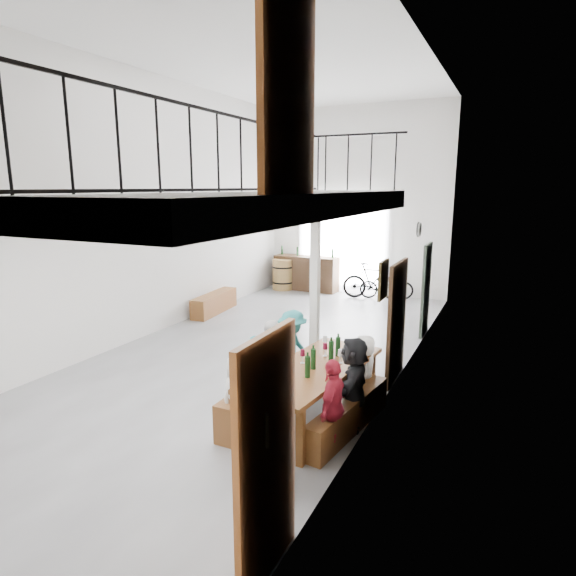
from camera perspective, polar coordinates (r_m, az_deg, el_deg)
The scene contains 24 objects.
floor at distance 9.62m, azimuth -3.13°, elevation -7.42°, with size 12.00×12.00×0.00m, color slate.
room_walls at distance 9.08m, azimuth -3.39°, elevation 14.25°, with size 12.00×12.00×12.00m.
gateway_portal at distance 14.81m, azimuth 6.43°, elevation 4.94°, with size 2.80×0.08×2.80m, color white.
right_wall_decor at distance 6.48m, azimuth 10.00°, elevation -1.10°, with size 0.07×8.28×5.07m.
balcony at distance 5.39m, azimuth -0.70°, elevation 9.58°, with size 1.52×5.62×4.00m.
tasting_table at distance 6.65m, azimuth 3.08°, elevation -9.95°, with size 1.29×2.55×0.79m.
bench_inner at distance 7.09m, azimuth -2.26°, elevation -12.42°, with size 0.36×2.27×0.52m, color brown.
bench_wall at distance 6.60m, azimuth 7.25°, elevation -14.79°, with size 0.25×1.95×0.45m, color brown.
tableware at distance 6.63m, azimuth 3.55°, elevation -7.96°, with size 0.54×1.79×0.35m.
side_bench at distance 12.51m, azimuth -8.71°, elevation -1.77°, with size 0.39×1.78×0.50m, color brown.
oak_barrel at distance 15.11m, azimuth -0.63°, elevation 1.63°, with size 0.65×0.65×0.96m.
serving_counter at distance 15.04m, azimuth 2.17°, elevation 1.77°, with size 2.02×0.56×1.07m, color #3C2716.
counter_bottles at distance 14.95m, azimuth 2.21°, elevation 4.32°, with size 1.78×0.13×0.28m.
guest_left_a at distance 6.40m, azimuth -6.01°, elevation -12.55°, with size 0.53×0.34×1.08m, color silver.
guest_left_b at distance 6.82m, azimuth -3.38°, elevation -10.45°, with size 0.43×0.28×1.18m, color #25797C.
guest_left_c at distance 7.35m, azimuth -1.64°, elevation -8.53°, with size 0.60×0.47×1.23m, color silver.
guest_left_d at distance 7.71m, azimuth 0.52°, elevation -7.31°, with size 0.83×0.48×1.29m, color #25797C.
guest_right_a at distance 5.99m, azimuth 5.35°, elevation -13.75°, with size 0.70×0.29×1.19m, color #AA1D2F.
guest_right_b at distance 6.55m, azimuth 7.77°, elevation -11.10°, with size 1.18×0.38×1.27m, color black.
guest_right_c at distance 7.24m, azimuth 9.04°, elevation -9.65°, with size 0.53×0.34×1.08m, color silver.
host_standing at distance 5.19m, azimuth -1.55°, elevation -15.07°, with size 0.60×0.40×1.66m, color #474D2B.
potted_plant at distance 9.63m, azimuth 12.78°, elevation -6.40°, with size 0.37×0.32×0.41m, color #1F4A1D.
bicycle_near at distance 14.14m, azimuth 11.59°, elevation 0.34°, with size 0.53×1.53×0.80m, color black.
bicycle_far at distance 14.06m, azimuth 10.05°, elevation 0.83°, with size 0.49×1.73×1.04m, color black.
Camera 1 is at (4.34, -7.97, 3.18)m, focal length 30.00 mm.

